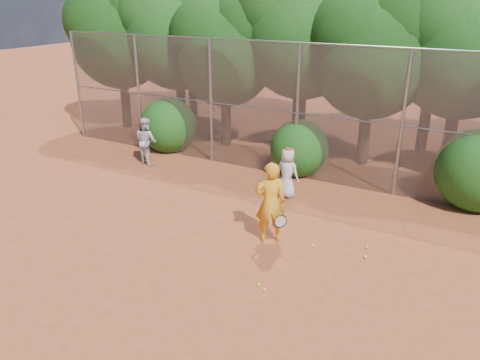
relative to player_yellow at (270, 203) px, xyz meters
The scene contains 22 objects.
ground 2.19m from the player_yellow, 91.81° to the right, with size 80.00×80.00×0.00m, color #9A4222.
fence_back 4.18m from the player_yellow, 92.58° to the left, with size 20.05×0.09×4.03m.
tree_0 11.66m from the player_yellow, 147.47° to the left, with size 4.38×3.81×6.00m.
tree_1 10.12m from the player_yellow, 136.85° to the left, with size 4.64×4.03×6.35m.
tree_2 7.85m from the player_yellow, 127.59° to the left, with size 3.99×3.47×5.47m.
tree_3 7.94m from the player_yellow, 106.23° to the left, with size 4.89×4.26×6.70m.
tree_4 6.88m from the player_yellow, 85.51° to the left, with size 4.19×3.64×5.73m.
tree_5 8.28m from the player_yellow, 67.02° to the left, with size 4.51×3.92×6.17m.
tree_9 12.41m from the player_yellow, 132.06° to the left, with size 4.83×4.20×6.62m.
tree_10 10.24m from the player_yellow, 108.28° to the left, with size 5.15×4.48×7.06m.
tree_11 9.46m from the player_yellow, 77.02° to the left, with size 4.64×4.03×6.35m.
bush_0 7.45m from the player_yellow, 144.50° to the left, with size 2.00×2.00×2.00m, color #144411.
bush_1 4.45m from the player_yellow, 103.80° to the left, with size 1.80×1.80×1.80m, color #144411.
bush_2 5.85m from the player_yellow, 47.68° to the left, with size 2.20×2.20×2.20m, color #144411.
player_yellow is the anchor object (origin of this frame).
player_teen 2.56m from the player_yellow, 104.78° to the left, with size 0.74×0.53×1.44m.
player_white 6.46m from the player_yellow, 154.50° to the left, with size 0.92×0.84×1.56m.
ball_0 1.36m from the player_yellow, 11.04° to the left, with size 0.07×0.07×0.07m, color #C9E429.
ball_1 2.36m from the player_yellow, ahead, with size 0.07×0.07×0.07m, color #C9E429.
ball_2 2.22m from the player_yellow, 67.29° to the right, with size 0.07×0.07×0.07m, color #C9E429.
ball_4 2.07m from the player_yellow, 71.08° to the right, with size 0.07×0.07×0.07m, color #C9E429.
ball_5 2.37m from the player_yellow, 18.52° to the left, with size 0.07×0.07×0.07m, color #C9E429.
Camera 1 is at (4.04, -6.66, 5.30)m, focal length 35.00 mm.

